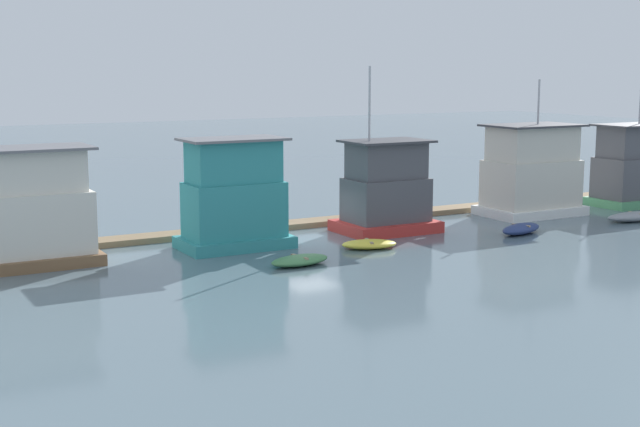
# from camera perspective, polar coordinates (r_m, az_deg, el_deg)

# --- Properties ---
(ground_plane) EXTENTS (200.00, 200.00, 0.00)m
(ground_plane) POSITION_cam_1_polar(r_m,az_deg,el_deg) (45.85, -0.60, -1.55)
(ground_plane) COLOR slate
(dock_walkway) EXTENTS (59.60, 1.54, 0.30)m
(dock_walkway) POSITION_cam_1_polar(r_m,az_deg,el_deg) (48.54, -2.34, -0.77)
(dock_walkway) COLOR #846B4C
(dock_walkway) RESTS_ON ground_plane
(houseboat_brown) EXTENTS (5.60, 3.47, 5.24)m
(houseboat_brown) POSITION_cam_1_polar(r_m,az_deg,el_deg) (41.08, -17.97, 0.11)
(houseboat_brown) COLOR brown
(houseboat_brown) RESTS_ON ground_plane
(houseboat_teal) EXTENTS (5.26, 3.22, 5.34)m
(houseboat_teal) POSITION_cam_1_polar(r_m,az_deg,el_deg) (43.05, -5.52, 0.99)
(houseboat_teal) COLOR teal
(houseboat_teal) RESTS_ON ground_plane
(houseboat_red) EXTENTS (5.06, 3.66, 8.73)m
(houseboat_red) POSITION_cam_1_polar(r_m,az_deg,el_deg) (47.31, 4.25, 1.44)
(houseboat_red) COLOR red
(houseboat_red) RESTS_ON ground_plane
(houseboat_white) EXTENTS (5.84, 3.81, 7.97)m
(houseboat_white) POSITION_cam_1_polar(r_m,az_deg,el_deg) (54.09, 13.38, 2.55)
(houseboat_white) COLOR white
(houseboat_white) RESTS_ON ground_plane
(houseboat_green) EXTENTS (6.01, 3.28, 7.66)m
(houseboat_green) POSITION_cam_1_polar(r_m,az_deg,el_deg) (60.05, 19.66, 2.81)
(houseboat_green) COLOR #4C9360
(houseboat_green) RESTS_ON ground_plane
(dinghy_green) EXTENTS (3.01, 1.74, 0.45)m
(dinghy_green) POSITION_cam_1_polar(r_m,az_deg,el_deg) (39.46, -1.31, -3.01)
(dinghy_green) COLOR #47844C
(dinghy_green) RESTS_ON ground_plane
(dinghy_yellow) EXTENTS (2.99, 2.20, 0.43)m
(dinghy_yellow) POSITION_cam_1_polar(r_m,az_deg,el_deg) (43.12, 3.16, -1.97)
(dinghy_yellow) COLOR yellow
(dinghy_yellow) RESTS_ON ground_plane
(dinghy_navy) EXTENTS (3.29, 2.14, 0.53)m
(dinghy_navy) POSITION_cam_1_polar(r_m,az_deg,el_deg) (48.01, 12.74, -0.96)
(dinghy_navy) COLOR navy
(dinghy_navy) RESTS_ON ground_plane
(dinghy_grey) EXTENTS (3.92, 1.72, 0.54)m
(dinghy_grey) POSITION_cam_1_polar(r_m,az_deg,el_deg) (53.73, 19.53, -0.18)
(dinghy_grey) COLOR gray
(dinghy_grey) RESTS_ON ground_plane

